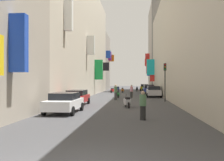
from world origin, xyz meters
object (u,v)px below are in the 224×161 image
pedestrian_near_right (116,92)px  traffic_light_near_corner (165,75)px  parked_car_silver (153,91)px  scooter_silver (127,102)px  parked_car_green (147,88)px  scooter_orange (123,90)px  scooter_blue (118,88)px  pedestrian_near_left (143,106)px  parked_car_white (64,102)px  scooter_red (113,90)px  scooter_black (137,89)px  parked_car_red (77,97)px  scooter_green (117,94)px  parked_car_yellow (144,87)px  pedestrian_crossing (132,91)px  parked_car_blue (149,89)px

pedestrian_near_right → traffic_light_near_corner: traffic_light_near_corner is taller
parked_car_silver → scooter_silver: (-3.20, -13.75, -0.32)m
parked_car_green → scooter_orange: bearing=-146.4°
scooter_blue → pedestrian_near_left: bearing=-84.4°
parked_car_white → traffic_light_near_corner: 13.05m
scooter_orange → scooter_red: bearing=-145.6°
parked_car_green → scooter_black: 2.93m
parked_car_red → scooter_green: parked_car_red is taller
parked_car_yellow → scooter_black: 3.60m
parked_car_silver → pedestrian_near_left: 20.43m
scooter_green → scooter_orange: 14.54m
parked_car_yellow → parked_car_red: bearing=-102.6°
scooter_black → pedestrian_crossing: 19.74m
scooter_green → scooter_orange: same height
parked_car_silver → parked_car_red: bearing=-122.5°
scooter_green → scooter_red: size_ratio=0.97×
parked_car_blue → pedestrian_near_right: size_ratio=2.47×
scooter_green → traffic_light_near_corner: size_ratio=0.44×
scooter_black → traffic_light_near_corner: (2.67, -25.20, 2.31)m
parked_car_blue → parked_car_white: 27.79m
traffic_light_near_corner → parked_car_green: bearing=91.8°
scooter_orange → scooter_green: bearing=-90.2°
scooter_black → pedestrian_near_right: (-2.69, -23.66, 0.43)m
parked_car_red → pedestrian_crossing: pedestrian_crossing is taller
parked_car_blue → pedestrian_near_right: bearing=-107.0°
pedestrian_near_left → scooter_silver: bearing=99.1°
parked_car_yellow → scooter_blue: size_ratio=2.27×
scooter_orange → pedestrian_near_left: pedestrian_near_left is taller
pedestrian_near_left → traffic_light_near_corner: bearing=77.7°
parked_car_silver → pedestrian_near_right: 7.65m
scooter_black → traffic_light_near_corner: bearing=-84.0°
parked_car_green → scooter_orange: 5.65m
scooter_red → traffic_light_near_corner: size_ratio=0.46×
scooter_green → scooter_red: 13.47m
scooter_silver → pedestrian_near_right: size_ratio=1.07×
parked_car_blue → scooter_blue: size_ratio=2.53×
pedestrian_near_right → parked_car_white: bearing=-103.0°
parked_car_silver → parked_car_yellow: size_ratio=1.13×
parked_car_white → pedestrian_crossing: pedestrian_crossing is taller
parked_car_blue → scooter_orange: bearing=146.0°
parked_car_green → scooter_silver: (-3.13, -29.23, -0.28)m
scooter_blue → pedestrian_crossing: 23.74m
parked_car_yellow → scooter_green: (-4.44, -23.02, -0.31)m
parked_car_red → scooter_orange: size_ratio=2.23×
scooter_green → pedestrian_crossing: pedestrian_crossing is taller
parked_car_yellow → scooter_red: size_ratio=2.13×
parked_car_green → parked_car_white: size_ratio=0.97×
scooter_blue → parked_car_silver: bearing=-73.7°
parked_car_blue → pedestrian_near_right: pedestrian_near_right is taller
parked_car_yellow → scooter_black: size_ratio=2.09×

